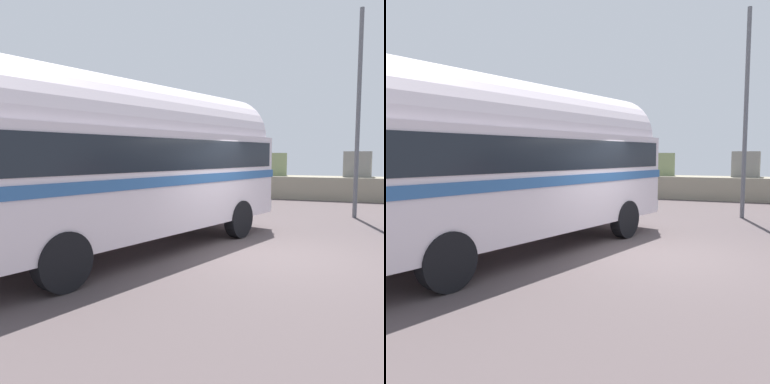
# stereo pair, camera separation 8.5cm
# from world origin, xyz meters

# --- Properties ---
(ground) EXTENTS (32.00, 26.00, 0.02)m
(ground) POSITION_xyz_m (0.00, 0.00, 0.01)
(ground) COLOR #4F4344
(breakwater) EXTENTS (31.36, 2.01, 2.41)m
(breakwater) POSITION_xyz_m (0.06, 11.83, 0.73)
(breakwater) COLOR gray
(breakwater) RESTS_ON ground
(vintage_coach) EXTENTS (4.87, 8.91, 3.70)m
(vintage_coach) POSITION_xyz_m (-2.90, -0.65, 2.05)
(vintage_coach) COLOR black
(vintage_coach) RESTS_ON ground
(second_coach) EXTENTS (4.22, 8.90, 3.70)m
(second_coach) POSITION_xyz_m (-7.90, 1.20, 2.05)
(second_coach) COLOR black
(second_coach) RESTS_ON ground
(lamp_post) EXTENTS (1.21, 0.46, 6.92)m
(lamp_post) POSITION_xyz_m (1.95, 6.06, 3.87)
(lamp_post) COLOR #5B5B60
(lamp_post) RESTS_ON ground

